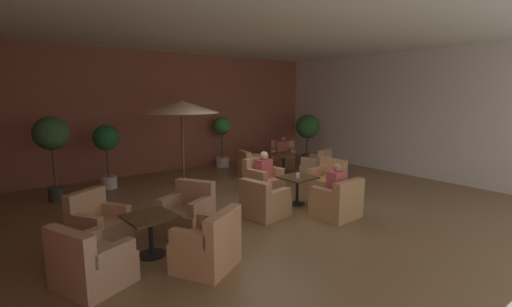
# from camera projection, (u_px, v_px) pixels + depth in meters

# --- Properties ---
(ground_plane) EXTENTS (10.53, 9.45, 0.02)m
(ground_plane) POSITION_uv_depth(u_px,v_px,m) (268.00, 203.00, 7.95)
(ground_plane) COLOR brown
(wall_back_brick) EXTENTS (10.53, 0.08, 3.73)m
(wall_back_brick) POSITION_uv_depth(u_px,v_px,m) (178.00, 112.00, 11.33)
(wall_back_brick) COLOR #934F3E
(wall_back_brick) RESTS_ON ground_plane
(wall_right_plain) EXTENTS (0.08, 9.45, 3.73)m
(wall_right_plain) POSITION_uv_depth(u_px,v_px,m) (401.00, 113.00, 10.74)
(wall_right_plain) COLOR silver
(wall_right_plain) RESTS_ON ground_plane
(ceiling_slab) EXTENTS (10.53, 9.45, 0.06)m
(ceiling_slab) POSITION_uv_depth(u_px,v_px,m) (270.00, 30.00, 7.32)
(ceiling_slab) COLOR silver
(ceiling_slab) RESTS_ON wall_back_brick
(cafe_table_front_left) EXTENTS (0.76, 0.76, 0.64)m
(cafe_table_front_left) POSITION_uv_depth(u_px,v_px,m) (297.00, 183.00, 7.76)
(cafe_table_front_left) COLOR black
(cafe_table_front_left) RESTS_ON ground_plane
(armchair_front_left_north) EXTENTS (0.91, 0.85, 0.78)m
(armchair_front_left_north) POSITION_uv_depth(u_px,v_px,m) (264.00, 202.00, 7.01)
(armchair_front_left_north) COLOR #AD7D56
(armchair_front_left_north) RESTS_ON ground_plane
(armchair_front_left_east) EXTENTS (0.86, 0.81, 0.80)m
(armchair_front_left_east) POSITION_uv_depth(u_px,v_px,m) (337.00, 202.00, 6.98)
(armchair_front_left_east) COLOR #AF7E54
(armchair_front_left_east) RESTS_ON ground_plane
(armchair_front_left_south) EXTENTS (0.76, 0.76, 0.88)m
(armchair_front_left_south) POSITION_uv_depth(u_px,v_px,m) (327.00, 182.00, 8.50)
(armchair_front_left_south) COLOR tan
(armchair_front_left_south) RESTS_ON ground_plane
(armchair_front_left_west) EXTENTS (0.82, 0.85, 0.89)m
(armchair_front_left_west) POSITION_uv_depth(u_px,v_px,m) (263.00, 181.00, 8.57)
(armchair_front_left_west) COLOR tan
(armchair_front_left_west) RESTS_ON ground_plane
(cafe_table_front_right) EXTENTS (0.76, 0.76, 0.64)m
(cafe_table_front_right) POSITION_uv_depth(u_px,v_px,m) (150.00, 226.00, 5.27)
(cafe_table_front_right) COLOR black
(cafe_table_front_right) RESTS_ON ground_plane
(armchair_front_right_north) EXTENTS (1.00, 0.99, 0.91)m
(armchair_front_right_north) POSITION_uv_depth(u_px,v_px,m) (98.00, 227.00, 5.63)
(armchair_front_right_north) COLOR tan
(armchair_front_right_north) RESTS_ON ground_plane
(armchair_front_right_east) EXTENTS (1.02, 1.05, 0.84)m
(armchair_front_right_east) POSITION_uv_depth(u_px,v_px,m) (91.00, 264.00, 4.43)
(armchair_front_right_east) COLOR tan
(armchair_front_right_east) RESTS_ON ground_plane
(armchair_front_right_south) EXTENTS (1.06, 1.03, 0.86)m
(armchair_front_right_south) POSITION_uv_depth(u_px,v_px,m) (208.00, 247.00, 4.90)
(armchair_front_right_south) COLOR tan
(armchair_front_right_south) RESTS_ON ground_plane
(armchair_front_right_west) EXTENTS (1.06, 1.05, 0.89)m
(armchair_front_right_west) POSITION_uv_depth(u_px,v_px,m) (188.00, 214.00, 6.21)
(armchair_front_right_west) COLOR tan
(armchair_front_right_west) RESTS_ON ground_plane
(cafe_table_mid_center) EXTENTS (0.85, 0.85, 0.64)m
(cafe_table_mid_center) POSITION_uv_depth(u_px,v_px,m) (284.00, 158.00, 10.75)
(cafe_table_mid_center) COLOR black
(cafe_table_mid_center) RESTS_ON ground_plane
(armchair_mid_center_north) EXTENTS (0.85, 0.84, 0.82)m
(armchair_mid_center_north) POSITION_uv_depth(u_px,v_px,m) (252.00, 167.00, 10.33)
(armchair_mid_center_north) COLOR tan
(armchair_mid_center_north) RESTS_ON ground_plane
(armchair_mid_center_east) EXTENTS (0.96, 0.93, 0.88)m
(armchair_mid_center_east) POSITION_uv_depth(u_px,v_px,m) (317.00, 168.00, 10.23)
(armchair_mid_center_east) COLOR tan
(armchair_mid_center_east) RESTS_ON ground_plane
(armchair_mid_center_south) EXTENTS (1.08, 1.08, 0.89)m
(armchair_mid_center_south) POSITION_uv_depth(u_px,v_px,m) (283.00, 158.00, 11.86)
(armchair_mid_center_south) COLOR #B77954
(armchair_mid_center_south) RESTS_ON ground_plane
(patio_umbrella_tall_red) EXTENTS (1.97, 1.97, 2.29)m
(patio_umbrella_tall_red) POSITION_uv_depth(u_px,v_px,m) (181.00, 107.00, 8.95)
(patio_umbrella_tall_red) COLOR #2D2D2D
(patio_umbrella_tall_red) RESTS_ON ground_plane
(potted_tree_left_corner) EXTENTS (0.59, 0.59, 1.70)m
(potted_tree_left_corner) POSITION_uv_depth(u_px,v_px,m) (222.00, 134.00, 11.79)
(potted_tree_left_corner) COLOR silver
(potted_tree_left_corner) RESTS_ON ground_plane
(potted_tree_mid_left) EXTENTS (0.76, 0.76, 1.96)m
(potted_tree_mid_left) POSITION_uv_depth(u_px,v_px,m) (52.00, 139.00, 7.86)
(potted_tree_mid_left) COLOR #383835
(potted_tree_mid_left) RESTS_ON ground_plane
(potted_tree_mid_right) EXTENTS (0.66, 0.66, 1.67)m
(potted_tree_mid_right) POSITION_uv_depth(u_px,v_px,m) (107.00, 144.00, 9.02)
(potted_tree_mid_right) COLOR silver
(potted_tree_mid_right) RESTS_ON ground_plane
(potted_tree_right_corner) EXTENTS (0.84, 0.84, 1.73)m
(potted_tree_right_corner) POSITION_uv_depth(u_px,v_px,m) (307.00, 129.00, 12.47)
(potted_tree_right_corner) COLOR #363030
(potted_tree_right_corner) RESTS_ON ground_plane
(patron_blue_shirt) EXTENTS (0.39, 0.27, 0.66)m
(patron_blue_shirt) POSITION_uv_depth(u_px,v_px,m) (337.00, 182.00, 6.94)
(patron_blue_shirt) COLOR #B74A4F
(patron_blue_shirt) RESTS_ON ground_plane
(patron_by_window) EXTENTS (0.41, 0.27, 0.65)m
(patron_by_window) POSITION_uv_depth(u_px,v_px,m) (264.00, 166.00, 8.47)
(patron_by_window) COLOR #B7484B
(patron_by_window) RESTS_ON ground_plane
(patron_with_friend) EXTENTS (0.46, 0.43, 0.63)m
(patron_with_friend) POSITION_uv_depth(u_px,v_px,m) (283.00, 147.00, 11.75)
(patron_with_friend) COLOR #A94944
(patron_with_friend) RESTS_ON ground_plane
(iced_drink_cup) EXTENTS (0.08, 0.08, 0.11)m
(iced_drink_cup) POSITION_uv_depth(u_px,v_px,m) (298.00, 175.00, 7.62)
(iced_drink_cup) COLOR white
(iced_drink_cup) RESTS_ON cafe_table_front_left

